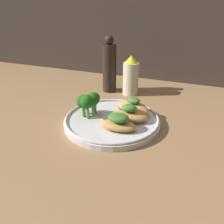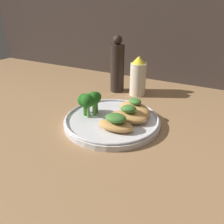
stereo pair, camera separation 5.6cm
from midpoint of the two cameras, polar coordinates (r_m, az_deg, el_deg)
name	(u,v)px [view 1 (the left image)]	position (r cm, az deg, el deg)	size (l,w,h in cm)	color
ground_plane	(112,125)	(57.45, -2.78, -3.56)	(180.00, 180.00, 1.00)	#936D47
plate	(112,120)	(56.72, -2.81, -2.25)	(24.85, 24.85, 2.00)	silver
grilled_meat_front	(118,123)	(51.02, -1.48, -3.01)	(9.19, 5.55, 4.07)	tan
grilled_meat_middle	(129,115)	(54.82, 1.54, -0.87)	(10.56, 6.95, 4.54)	tan
grilled_meat_back	(133,108)	(58.51, 2.91, 1.05)	(11.56, 9.90, 4.65)	tan
broccoli_bunch	(88,101)	(56.90, -9.17, 2.81)	(6.62, 6.44, 6.75)	#569942
sauce_bottle	(131,76)	(74.48, 2.79, 9.32)	(5.33, 5.33, 13.27)	beige
pepper_grinder	(109,67)	(76.62, -2.80, 11.68)	(4.77, 4.77, 19.20)	black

